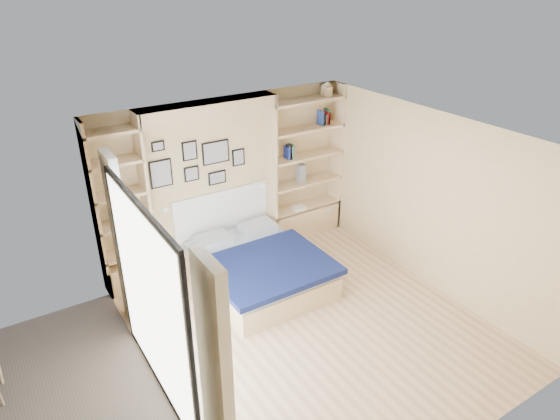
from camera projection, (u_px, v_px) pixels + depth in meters
ground at (309, 324)px, 6.42m from camera, size 4.50×4.50×0.00m
room_shell at (225, 212)px, 6.91m from camera, size 4.50×4.50×4.50m
bed at (257, 266)px, 7.16m from camera, size 1.64×2.07×1.07m
photo_gallery at (197, 162)px, 7.18m from camera, size 1.48×0.02×0.82m
reading_lamps at (215, 197)px, 7.30m from camera, size 1.92×0.12×0.15m
shelf_decor at (292, 142)px, 7.76m from camera, size 3.55×0.23×2.03m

